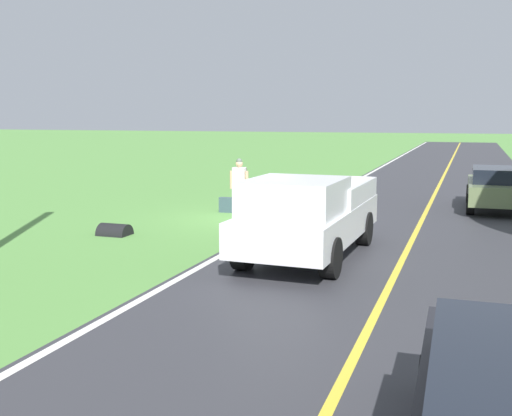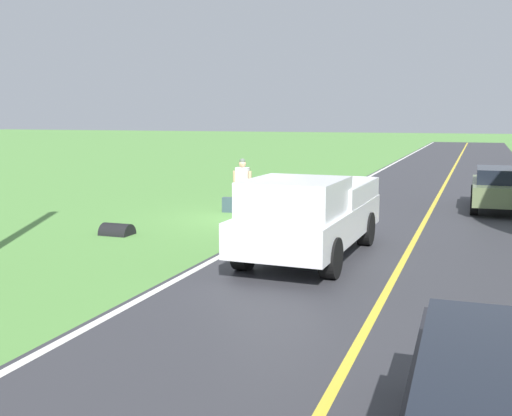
{
  "view_description": "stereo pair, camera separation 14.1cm",
  "coord_description": "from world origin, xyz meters",
  "px_view_note": "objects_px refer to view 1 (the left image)",
  "views": [
    {
      "loc": [
        -6.1,
        17.38,
        3.07
      ],
      "look_at": [
        -2.33,
        6.66,
        1.37
      ],
      "focal_mm": 42.96,
      "sensor_mm": 36.0,
      "label": 1
    },
    {
      "loc": [
        -6.24,
        17.33,
        3.07
      ],
      "look_at": [
        -2.33,
        6.66,
        1.37
      ],
      "focal_mm": 42.96,
      "sensor_mm": 36.0,
      "label": 2
    }
  ],
  "objects_px": {
    "suitcase_carried": "(227,205)",
    "pickup_truck_passing": "(307,215)",
    "hitchhiker_walking": "(240,182)",
    "sedan_near_oncoming": "(498,187)"
  },
  "relations": [
    {
      "from": "suitcase_carried",
      "to": "hitchhiker_walking",
      "type": "bearing_deg",
      "value": 100.86
    },
    {
      "from": "hitchhiker_walking",
      "to": "suitcase_carried",
      "type": "bearing_deg",
      "value": 13.96
    },
    {
      "from": "hitchhiker_walking",
      "to": "pickup_truck_passing",
      "type": "height_order",
      "value": "pickup_truck_passing"
    },
    {
      "from": "suitcase_carried",
      "to": "sedan_near_oncoming",
      "type": "bearing_deg",
      "value": 109.9
    },
    {
      "from": "suitcase_carried",
      "to": "sedan_near_oncoming",
      "type": "distance_m",
      "value": 8.98
    },
    {
      "from": "pickup_truck_passing",
      "to": "sedan_near_oncoming",
      "type": "xyz_separation_m",
      "value": [
        -4.18,
        -8.92,
        -0.21
      ]
    },
    {
      "from": "sedan_near_oncoming",
      "to": "suitcase_carried",
      "type": "bearing_deg",
      "value": 23.0
    },
    {
      "from": "hitchhiker_walking",
      "to": "pickup_truck_passing",
      "type": "distance_m",
      "value": 6.63
    },
    {
      "from": "hitchhiker_walking",
      "to": "suitcase_carried",
      "type": "relative_size",
      "value": 3.6
    },
    {
      "from": "suitcase_carried",
      "to": "pickup_truck_passing",
      "type": "xyz_separation_m",
      "value": [
        -4.07,
        5.42,
        0.72
      ]
    }
  ]
}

